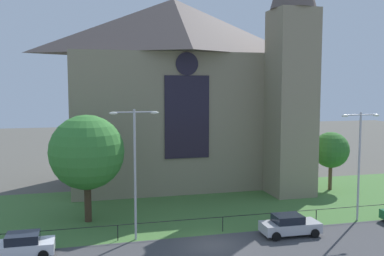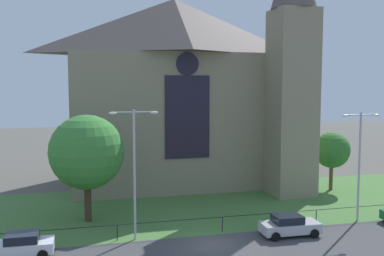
# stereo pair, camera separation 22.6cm
# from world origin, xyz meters

# --- Properties ---
(ground) EXTENTS (160.00, 160.00, 0.00)m
(ground) POSITION_xyz_m (0.00, 10.00, 0.00)
(ground) COLOR #56544C
(road_asphalt) EXTENTS (120.00, 8.00, 0.01)m
(road_asphalt) POSITION_xyz_m (0.00, -2.00, 0.00)
(road_asphalt) COLOR #424244
(road_asphalt) RESTS_ON ground
(grass_verge) EXTENTS (120.00, 20.00, 0.01)m
(grass_verge) POSITION_xyz_m (0.00, 8.00, 0.00)
(grass_verge) COLOR #477538
(grass_verge) RESTS_ON ground
(church_building) EXTENTS (23.20, 16.20, 26.00)m
(church_building) POSITION_xyz_m (2.34, 19.05, 10.27)
(church_building) COLOR gray
(church_building) RESTS_ON ground
(iron_railing) EXTENTS (30.75, 0.07, 1.13)m
(iron_railing) POSITION_xyz_m (1.56, 2.50, 0.97)
(iron_railing) COLOR black
(iron_railing) RESTS_ON ground
(tree_left_near) EXTENTS (5.87, 5.87, 8.49)m
(tree_left_near) POSITION_xyz_m (-8.01, 7.46, 5.54)
(tree_left_near) COLOR #423021
(tree_left_near) RESTS_ON ground
(tree_right_far) EXTENTS (3.69, 3.69, 6.00)m
(tree_right_far) POSITION_xyz_m (16.46, 12.25, 4.13)
(tree_right_far) COLOR brown
(tree_right_far) RESTS_ON ground
(streetlamp_near) EXTENTS (3.37, 0.26, 9.14)m
(streetlamp_near) POSITION_xyz_m (-4.87, 2.40, 5.73)
(streetlamp_near) COLOR #B2B2B7
(streetlamp_near) RESTS_ON ground
(streetlamp_far) EXTENTS (3.37, 0.26, 8.67)m
(streetlamp_far) POSITION_xyz_m (12.83, 2.40, 5.47)
(streetlamp_far) COLOR #B2B2B7
(streetlamp_far) RESTS_ON ground
(parked_car_white) EXTENTS (4.21, 2.05, 1.51)m
(parked_car_white) POSITION_xyz_m (-12.28, 1.03, 0.74)
(parked_car_white) COLOR silver
(parked_car_white) RESTS_ON ground
(parked_car_silver) EXTENTS (4.24, 2.11, 1.51)m
(parked_car_silver) POSITION_xyz_m (5.97, 0.55, 0.74)
(parked_car_silver) COLOR #B7B7BC
(parked_car_silver) RESTS_ON ground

